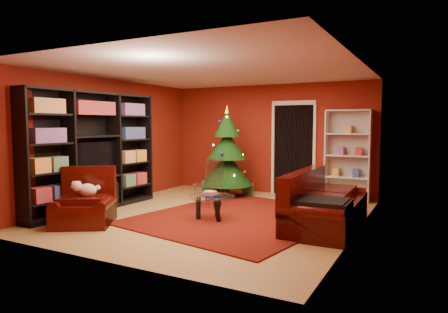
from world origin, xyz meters
The scene contains 18 objects.
floor centered at (0.00, 0.00, -0.03)m, with size 5.00×5.50×0.05m, color #AD8E49.
ceiling centered at (0.00, 0.00, 2.62)m, with size 5.00×5.50×0.05m, color silver.
wall_back centered at (0.00, 2.77, 1.30)m, with size 5.00×0.05×2.60m, color maroon.
wall_left centered at (-2.52, 0.00, 1.30)m, with size 0.05×5.50×2.60m, color maroon.
wall_right centered at (2.52, 0.00, 1.30)m, with size 0.05×5.50×2.60m, color maroon.
doorway centered at (0.60, 2.73, 1.05)m, with size 1.06×0.60×2.16m, color black, non-canonical shape.
rug centered at (0.50, 0.08, 0.01)m, with size 3.06×3.57×0.02m, color #601209.
media_unit centered at (-2.27, -0.70, 1.13)m, with size 0.45×2.96×2.27m, color black, non-canonical shape.
christmas_tree centered at (-0.69, 1.86, 1.02)m, with size 1.18×1.18×2.10m, color black, non-canonical shape.
gift_box_teal centered at (-1.13, 1.82, 0.16)m, with size 0.33×0.33×0.33m, color #19676E.
gift_box_green centered at (-0.33, 2.22, 0.13)m, with size 0.26×0.26×0.26m, color #2C623D.
gift_box_red centered at (-1.07, 2.15, 0.10)m, with size 0.21×0.21×0.21m, color #A41220.
white_bookshelf centered at (1.87, 2.57, 0.98)m, with size 0.94×0.34×2.02m, color white, non-canonical shape.
armchair centered at (-1.57, -1.59, 0.38)m, with size 0.98×0.98×0.76m, color black, non-canonical shape.
dog centered at (-1.55, -1.52, 0.57)m, with size 0.40×0.30×0.25m, color #F3EAC5, non-canonical shape.
sofa centered at (2.02, 0.12, 0.46)m, with size 2.15×0.97×0.92m, color black, non-canonical shape.
coffee_table centered at (0.13, -0.32, 0.22)m, with size 0.82×0.82×0.51m, color gray, non-canonical shape.
acrylic_chair centered at (-0.48, 0.62, 0.44)m, with size 0.45×0.49×0.88m, color #66605B, non-canonical shape.
Camera 1 is at (3.51, -6.24, 1.67)m, focal length 32.00 mm.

